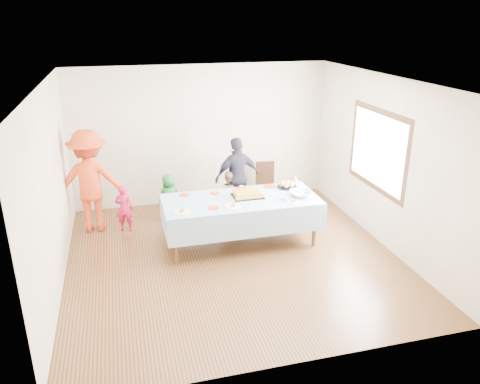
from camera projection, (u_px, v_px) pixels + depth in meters
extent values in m
plane|color=#482614|center=(233.00, 257.00, 7.33)|extent=(5.00, 5.00, 0.00)
cube|color=beige|center=(202.00, 135.00, 9.11)|extent=(5.00, 0.04, 2.70)
cube|color=beige|center=(293.00, 255.00, 4.59)|extent=(5.00, 0.04, 2.70)
cube|color=beige|center=(51.00, 191.00, 6.25)|extent=(0.04, 5.00, 2.70)
cube|color=beige|center=(384.00, 162.00, 7.44)|extent=(0.04, 5.00, 2.70)
cube|color=white|center=(232.00, 82.00, 6.37)|extent=(5.00, 5.00, 0.04)
cube|color=#472B16|center=(377.00, 150.00, 7.56)|extent=(0.03, 1.75, 1.35)
cylinder|color=#51311B|center=(176.00, 241.00, 7.02)|extent=(0.06, 0.06, 0.73)
cylinder|color=#51311B|center=(314.00, 225.00, 7.55)|extent=(0.06, 0.06, 0.73)
cylinder|color=#51311B|center=(169.00, 219.00, 7.78)|extent=(0.06, 0.06, 0.73)
cylinder|color=#51311B|center=(296.00, 206.00, 8.31)|extent=(0.06, 0.06, 0.73)
cube|color=#51311B|center=(241.00, 201.00, 7.53)|extent=(2.40, 1.00, 0.04)
cube|color=silver|center=(241.00, 199.00, 7.52)|extent=(2.50, 1.10, 0.01)
cube|color=black|center=(247.00, 196.00, 7.61)|extent=(0.49, 0.38, 0.01)
cube|color=#D8C752|center=(248.00, 194.00, 7.60)|extent=(0.42, 0.31, 0.06)
cube|color=#AC6427|center=(248.00, 192.00, 7.58)|extent=(0.42, 0.31, 0.01)
cylinder|color=black|center=(287.00, 187.00, 8.01)|extent=(0.35, 0.35, 0.02)
sphere|color=tan|center=(292.00, 184.00, 8.01)|extent=(0.09, 0.09, 0.09)
sphere|color=tan|center=(288.00, 182.00, 8.07)|extent=(0.09, 0.09, 0.09)
sphere|color=tan|center=(283.00, 183.00, 8.05)|extent=(0.09, 0.09, 0.09)
sphere|color=tan|center=(282.00, 185.00, 7.97)|extent=(0.09, 0.09, 0.09)
sphere|color=tan|center=(286.00, 186.00, 7.91)|extent=(0.09, 0.09, 0.09)
sphere|color=tan|center=(291.00, 185.00, 7.93)|extent=(0.09, 0.09, 0.09)
sphere|color=tan|center=(287.00, 184.00, 7.99)|extent=(0.09, 0.09, 0.09)
imported|color=silver|center=(301.00, 194.00, 7.61)|extent=(0.36, 0.36, 0.09)
cone|color=silver|center=(295.00, 179.00, 8.17)|extent=(0.09, 0.09, 0.16)
cylinder|color=red|center=(184.00, 195.00, 7.65)|extent=(0.17, 0.17, 0.01)
cylinder|color=red|center=(215.00, 193.00, 7.74)|extent=(0.16, 0.16, 0.01)
cylinder|color=red|center=(242.00, 188.00, 7.94)|extent=(0.20, 0.20, 0.01)
cylinder|color=red|center=(270.00, 186.00, 8.05)|extent=(0.20, 0.20, 0.01)
cylinder|color=red|center=(213.00, 208.00, 7.15)|extent=(0.17, 0.17, 0.01)
cylinder|color=white|center=(182.00, 212.00, 6.99)|extent=(0.24, 0.24, 0.01)
cylinder|color=white|center=(233.00, 207.00, 7.19)|extent=(0.23, 0.23, 0.01)
cylinder|color=white|center=(294.00, 202.00, 7.37)|extent=(0.23, 0.23, 0.01)
cylinder|color=black|center=(259.00, 199.00, 9.09)|extent=(0.03, 0.03, 0.38)
cylinder|color=black|center=(275.00, 199.00, 9.12)|extent=(0.03, 0.03, 0.38)
cylinder|color=black|center=(257.00, 193.00, 9.38)|extent=(0.03, 0.03, 0.38)
cylinder|color=black|center=(272.00, 193.00, 9.42)|extent=(0.03, 0.03, 0.38)
cube|color=black|center=(266.00, 186.00, 9.18)|extent=(0.42, 0.42, 0.04)
cube|color=black|center=(265.00, 172.00, 9.25)|extent=(0.37, 0.09, 0.44)
imported|color=#C61846|center=(124.00, 208.00, 8.08)|extent=(0.34, 0.26, 0.84)
imported|color=#23692E|center=(169.00, 197.00, 8.50)|extent=(0.49, 0.39, 0.88)
imported|color=tan|center=(228.00, 194.00, 8.66)|extent=(0.51, 0.45, 0.88)
imported|color=red|center=(90.00, 181.00, 7.96)|extent=(1.19, 0.73, 1.79)
imported|color=#2B2838|center=(237.00, 177.00, 8.62)|extent=(0.93, 0.52, 1.49)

